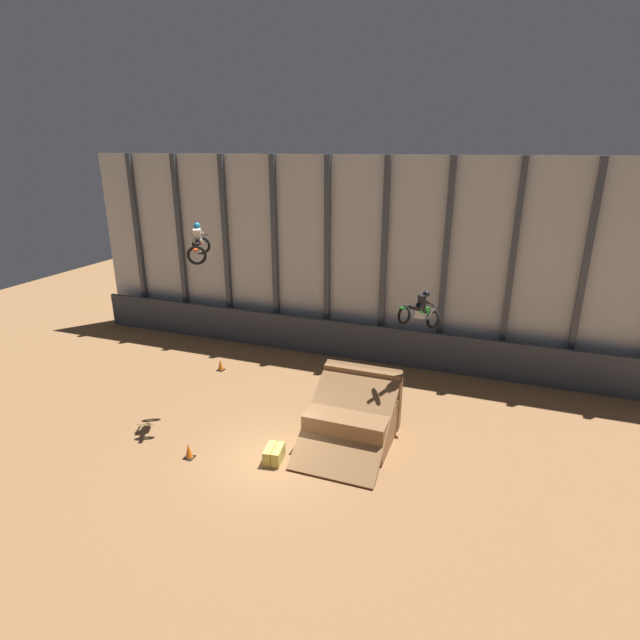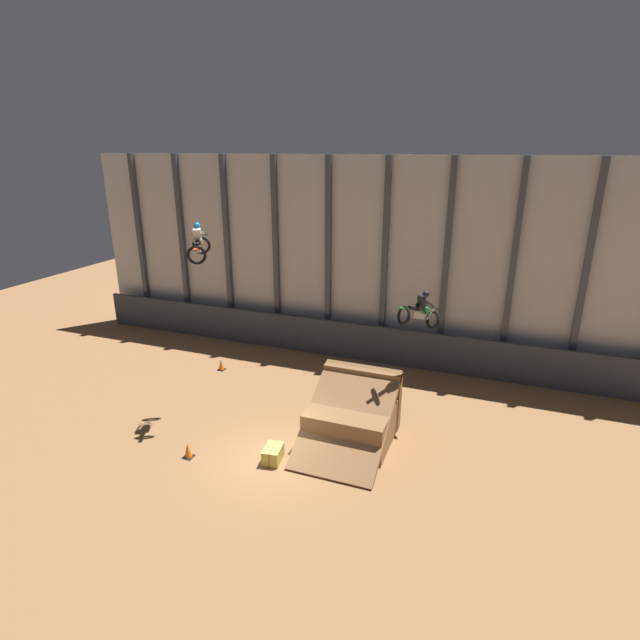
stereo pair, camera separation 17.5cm
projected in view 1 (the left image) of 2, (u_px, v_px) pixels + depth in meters
The scene contains 9 objects.
ground_plane at pixel (269, 459), 18.17m from camera, with size 60.00×60.00×0.00m, color #996B42.
arena_back_wall at pixel (356, 260), 25.92m from camera, with size 32.00×0.40×10.42m.
lower_barrier at pixel (349, 341), 26.56m from camera, with size 31.36×0.20×1.99m.
dirt_ramp at pixel (354, 416), 19.36m from camera, with size 3.16×4.43×2.59m.
rider_bike_left_air at pixel (199, 245), 19.06m from camera, with size 1.34×1.79×1.50m.
rider_bike_right_air at pixel (420, 312), 18.75m from camera, with size 1.68×1.69×1.61m.
traffic_cone_near_ramp at pixel (189, 451), 18.15m from camera, with size 0.36×0.36×0.58m.
traffic_cone_arena_edge at pixel (221, 365), 25.31m from camera, with size 0.36×0.36×0.58m.
hay_bale_trackside at pixel (274, 454), 17.97m from camera, with size 0.73×0.98×0.57m.
Camera 1 is at (7.15, -13.87, 10.77)m, focal length 28.00 mm.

